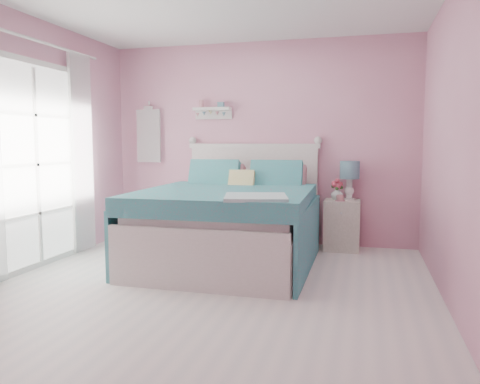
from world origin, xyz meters
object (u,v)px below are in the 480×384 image
at_px(table_lamp, 350,173).
at_px(vase, 337,193).
at_px(nightstand, 342,225).
at_px(teacup, 340,198).
at_px(bed, 231,223).

relative_size(table_lamp, vase, 3.03).
bearing_deg(vase, nightstand, -27.08).
bearing_deg(table_lamp, teacup, -118.08).
distance_m(nightstand, vase, 0.39).
bearing_deg(teacup, bed, -145.35).
height_order(table_lamp, teacup, table_lamp).
relative_size(nightstand, vase, 3.93).
bearing_deg(bed, teacup, 33.06).
bearing_deg(bed, nightstand, 35.94).
xyz_separation_m(table_lamp, teacup, (-0.10, -0.18, -0.29)).
distance_m(table_lamp, vase, 0.29).
relative_size(bed, vase, 14.46).
bearing_deg(bed, vase, 38.72).
bearing_deg(bed, table_lamp, 36.52).
bearing_deg(vase, bed, -139.68).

